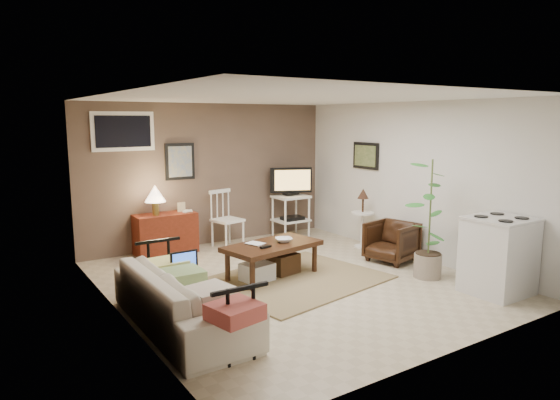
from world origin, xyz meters
TOP-DOWN VIEW (x-y plane):
  - floor at (0.00, 0.00)m, footprint 5.00×5.00m
  - art_back at (-0.55, 2.48)m, footprint 0.50×0.03m
  - art_right at (2.23, 1.05)m, footprint 0.03×0.60m
  - window at (-1.45, 2.48)m, footprint 0.96×0.03m
  - rug at (0.05, 0.01)m, footprint 2.48×2.12m
  - coffee_table at (-0.15, 0.29)m, footprint 1.42×0.90m
  - sofa at (-1.80, -0.58)m, footprint 0.61×2.10m
  - sofa_pillows at (-1.75, -0.83)m, footprint 0.40×2.00m
  - sofa_end_rails at (-1.68, -0.58)m, footprint 0.56×2.10m
  - laptop at (-1.60, -0.22)m, footprint 0.32×0.23m
  - red_console at (-0.92, 2.28)m, footprint 0.97×0.43m
  - spindle_chair at (0.12, 2.14)m, footprint 0.51×0.51m
  - tv_stand at (1.44, 2.14)m, footprint 0.72×0.49m
  - side_table at (1.99, 0.83)m, footprint 0.37×0.37m
  - armchair at (1.78, -0.04)m, footprint 0.73×0.76m
  - potted_plant at (1.63, -0.87)m, footprint 0.41×0.41m
  - stove at (1.85, -1.76)m, footprint 0.74×0.69m
  - bowl at (0.04, 0.28)m, footprint 0.24×0.13m
  - book_table at (-0.44, 0.35)m, footprint 0.17×0.08m
  - book_console at (-0.61, 2.29)m, footprint 0.16×0.07m

SIDE VIEW (x-z plane):
  - floor at x=0.00m, z-range 0.00..0.00m
  - rug at x=0.05m, z-range 0.00..0.02m
  - coffee_table at x=-0.15m, z-range 0.03..0.53m
  - armchair at x=1.78m, z-range 0.00..0.67m
  - sofa_end_rails at x=-1.68m, z-range 0.00..0.71m
  - red_console at x=-0.92m, z-range -0.17..0.95m
  - sofa at x=-1.80m, z-range 0.00..0.82m
  - spindle_chair at x=0.12m, z-range -0.03..0.93m
  - stove at x=1.85m, z-range 0.00..0.96m
  - sofa_pillows at x=-1.75m, z-range 0.43..0.57m
  - laptop at x=-1.60m, z-range 0.42..0.64m
  - bowl at x=0.04m, z-range 0.47..0.70m
  - book_table at x=-0.44m, z-range 0.47..0.71m
  - side_table at x=1.99m, z-range 0.12..1.12m
  - tv_stand at x=1.44m, z-range 0.04..1.31m
  - book_console at x=-0.61m, z-range 0.65..0.86m
  - potted_plant at x=1.63m, z-range 0.05..1.69m
  - art_back at x=-0.55m, z-range 1.15..1.75m
  - art_right at x=2.23m, z-range 1.29..1.75m
  - window at x=-1.45m, z-range 1.65..2.25m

